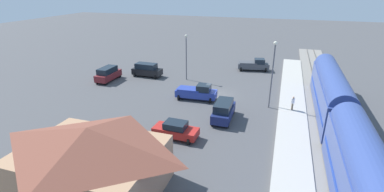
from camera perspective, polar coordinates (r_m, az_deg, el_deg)
The scene contains 13 objects.
ground_plane at distance 39.61m, azimuth 5.01°, elevation 0.21°, with size 200.00×200.00×0.00m, color #4C4C4F.
railway_track at distance 39.15m, azimuth 25.36°, elevation -2.01°, with size 4.80×70.00×0.30m.
platform at distance 38.74m, azimuth 19.55°, elevation -1.28°, with size 3.20×46.00×0.30m.
station_building at distance 21.90m, azimuth -19.68°, elevation -11.92°, with size 10.47×8.13×5.30m.
pedestrian_on_platform at distance 35.83m, azimuth 19.67°, elevation -1.19°, with size 0.36×0.36×1.71m.
suv_navy at distance 32.13m, azimuth 6.38°, elevation -2.88°, with size 2.05×4.94×2.22m.
sedan_red at distance 28.40m, azimuth -3.32°, elevation -6.84°, with size 4.56×2.39×1.74m.
pickup_blue at distance 37.62m, azimuth 1.01°, elevation 0.79°, with size 5.51×2.73×2.14m.
pickup_charcoal at distance 51.88m, azimuth 12.39°, elevation 6.17°, with size 5.68×3.28×2.14m.
suv_maroon at distance 47.00m, azimuth -16.59°, elevation 4.33°, with size 1.98×4.91×2.22m.
suv_black at distance 47.85m, azimuth -9.10°, elevation 5.26°, with size 4.93×2.47×2.22m.
light_pole_near_platform at distance 35.06m, azimuth 16.01°, elevation 5.53°, with size 0.44×0.44×8.32m.
light_pole_lot_center at distance 44.74m, azimuth -1.18°, elevation 8.95°, with size 0.44×0.44×7.23m.
Camera 1 is at (-8.20, 35.98, 14.39)m, focal length 26.44 mm.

